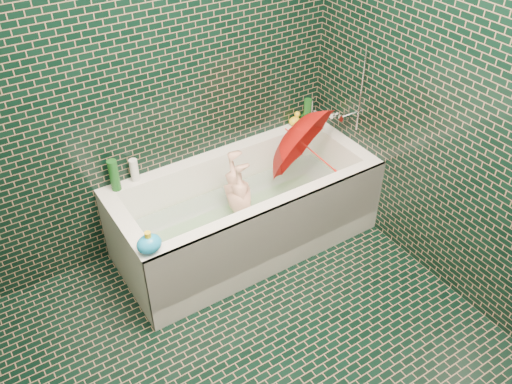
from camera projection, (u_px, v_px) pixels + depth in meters
floor at (276, 382)px, 2.87m from camera, size 2.80×2.80×0.00m
wall_back at (140, 68)px, 3.04m from camera, size 2.80×0.00×2.80m
wall_right at (499, 109)px, 2.66m from camera, size 0.00×2.80×2.80m
bathtub at (247, 218)px, 3.61m from camera, size 1.70×0.75×0.55m
bath_mat at (245, 223)px, 3.65m from camera, size 1.35×0.47×0.01m
water at (245, 207)px, 3.56m from camera, size 1.48×0.53×0.00m
faucet at (348, 111)px, 3.62m from camera, size 0.18×0.19×0.55m
child at (243, 210)px, 3.52m from camera, size 0.87×0.52×0.24m
umbrella at (314, 153)px, 3.51m from camera, size 0.76×0.87×0.81m
soap_bottle_a at (314, 120)px, 3.96m from camera, size 0.13×0.13×0.26m
soap_bottle_b at (313, 120)px, 3.97m from camera, size 0.10×0.10×0.20m
soap_bottle_c at (312, 120)px, 3.96m from camera, size 0.15×0.15×0.15m
bottle_right_tall at (307, 112)px, 3.84m from camera, size 0.07×0.07×0.21m
bottle_right_pump at (310, 110)px, 3.91m from camera, size 0.06×0.06×0.17m
bottle_left_tall at (114, 175)px, 3.24m from camera, size 0.07×0.07×0.21m
bottle_left_short at (134, 170)px, 3.33m from camera, size 0.07×0.07×0.15m
rubber_duck at (295, 120)px, 3.88m from camera, size 0.12×0.10×0.09m
bath_toy at (149, 244)px, 2.83m from camera, size 0.15×0.13×0.13m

